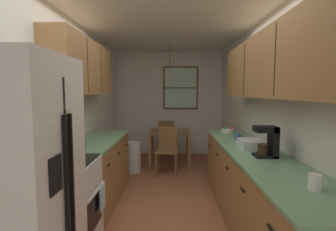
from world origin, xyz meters
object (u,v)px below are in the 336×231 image
Objects in this scene: mug_by_coffeemaker at (238,137)px; fruit_bowl at (227,130)px; refrigerator at (16,193)px; microwave_over_range at (43,79)px; table_serving_bowl at (167,130)px; dining_table at (170,137)px; storage_canister at (81,142)px; dining_chair_near at (167,148)px; mug_spare at (315,182)px; dining_chair_far at (167,137)px; dish_rack at (252,144)px; trash_bin at (133,157)px; stove_range at (61,207)px; coffee_maker at (268,141)px.

fruit_bowl is (0.01, 0.69, -0.01)m from mug_by_coffeemaker.
microwave_over_range is (-0.15, 0.72, 0.78)m from refrigerator.
dining_table is at bearing 14.72° from table_serving_bowl.
table_serving_bowl is at bearing -165.28° from dining_table.
storage_canister reaches higher than table_serving_bowl.
microwave_over_range reaches higher than dining_table.
microwave_over_range reaches higher than table_serving_bowl.
dining_chair_near is 1.73m from mug_by_coffeemaker.
table_serving_bowl is at bearing 106.03° from mug_spare.
dining_chair_far is 2.65× the size of dish_rack.
storage_canister is (0.11, 0.61, -0.70)m from microwave_over_range.
refrigerator is at bearing -177.20° from mug_spare.
dish_rack reaches higher than dining_chair_near.
trash_bin is 2.85× the size of fruit_bowl.
mug_spare is 0.60× the size of fruit_bowl.
dining_chair_far is at bearing 75.76° from stove_range.
dish_rack is (2.12, 0.69, -0.73)m from microwave_over_range.
trash_bin is at bearing -145.21° from dining_table.
dish_rack is at bearing 18.97° from stove_range.
dining_chair_far is at bearing 92.79° from table_serving_bowl.
storage_canister reaches higher than dining_table.
dish_rack reaches higher than dining_table.
dining_table is at bearing 128.09° from fruit_bowl.
storage_canister is at bearing -147.30° from fruit_bowl.
dining_table is 2.50× the size of dish_rack.
mug_spare is at bearing -71.35° from dining_chair_near.
table_serving_bowl is at bearing 70.79° from microwave_over_range.
table_serving_bowl is at bearing 72.68° from stove_range.
refrigerator is at bearing -153.73° from coffee_maker.
dining_chair_far is at bearing 97.60° from dining_table.
microwave_over_range is at bearing -150.24° from mug_by_coffeemaker.
dish_rack is (0.04, -0.50, 0.00)m from mug_by_coffeemaker.
microwave_over_range reaches higher than dining_chair_far.
storage_canister is 2.68m from table_serving_bowl.
stove_range is 2.18m from mug_spare.
refrigerator reaches higher than dining_chair_near.
mug_by_coffeemaker is 0.50m from dish_rack.
microwave_over_range is 2.51m from mug_by_coffeemaker.
microwave_over_range is 5.18× the size of mug_by_coffeemaker.
stove_range is 1.87× the size of trash_bin.
stove_range is at bearing 162.95° from mug_spare.
refrigerator reaches higher than coffee_maker.
dining_chair_near is 2.84× the size of coffee_maker.
trash_bin is 3.73m from mug_spare.
dish_rack is at bearing 94.76° from coffee_maker.
storage_canister is 1.29× the size of mug_spare.
microwave_over_range reaches higher than coffee_maker.
stove_range is 2.35m from mug_by_coffeemaker.
dish_rack is (0.99, -2.42, 0.34)m from dining_table.
mug_by_coffeemaker reaches higher than trash_bin.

